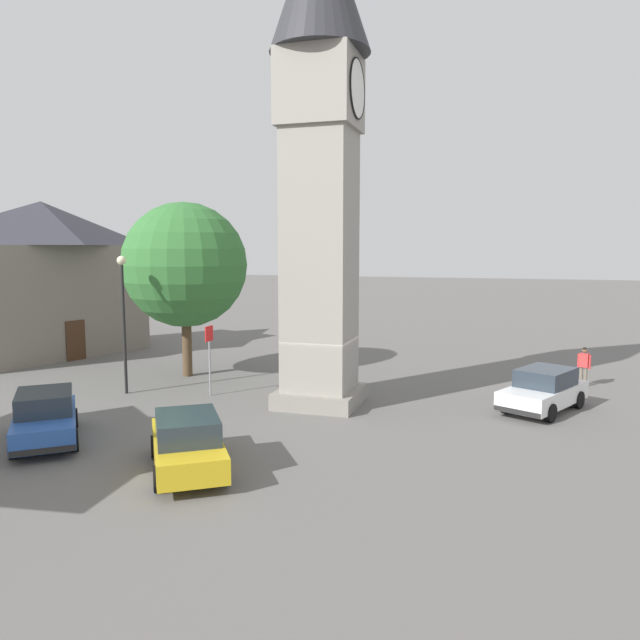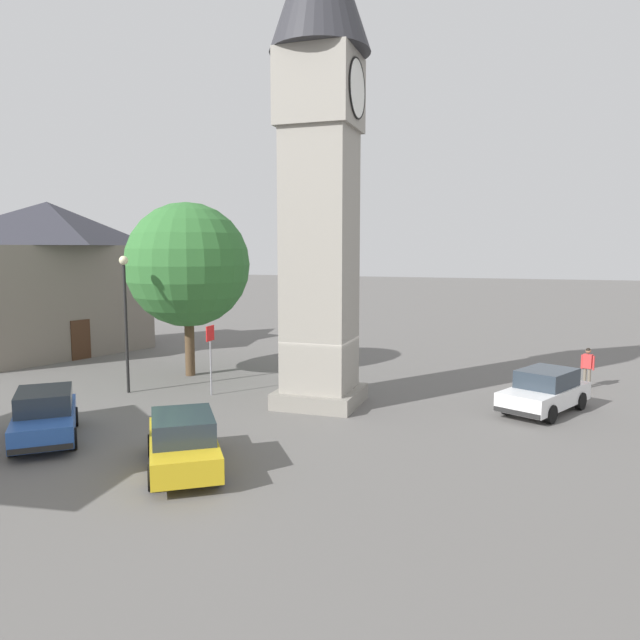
# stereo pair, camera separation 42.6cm
# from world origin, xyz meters

# --- Properties ---
(ground_plane) EXTENTS (200.00, 200.00, 0.00)m
(ground_plane) POSITION_xyz_m (0.00, 0.00, 0.00)
(ground_plane) COLOR #605E5B
(clock_tower) EXTENTS (3.60, 3.60, 18.11)m
(clock_tower) POSITION_xyz_m (0.00, 0.00, 10.55)
(clock_tower) COLOR gray
(clock_tower) RESTS_ON ground
(car_blue_kerb) EXTENTS (4.25, 3.93, 1.53)m
(car_blue_kerb) POSITION_xyz_m (-6.67, 6.66, 0.76)
(car_blue_kerb) COLOR #2D5BB7
(car_blue_kerb) RESTS_ON ground
(car_silver_kerb) EXTENTS (4.45, 3.37, 1.53)m
(car_silver_kerb) POSITION_xyz_m (1.57, -7.99, 0.76)
(car_silver_kerb) COLOR white
(car_silver_kerb) RESTS_ON ground
(car_red_corner) EXTENTS (4.36, 3.71, 1.53)m
(car_red_corner) POSITION_xyz_m (-7.52, 1.32, 0.76)
(car_red_corner) COLOR gold
(car_red_corner) RESTS_ON ground
(pedestrian) EXTENTS (0.35, 0.52, 1.69)m
(pedestrian) POSITION_xyz_m (6.18, -9.83, 1.01)
(pedestrian) COLOR #706656
(pedestrian) RESTS_ON ground
(tree) EXTENTS (5.62, 5.62, 7.91)m
(tree) POSITION_xyz_m (3.02, 7.34, 5.09)
(tree) COLOR brown
(tree) RESTS_ON ground
(building_shop_left) EXTENTS (11.31, 8.24, 8.33)m
(building_shop_left) POSITION_xyz_m (5.50, 17.36, 4.25)
(building_shop_left) COLOR slate
(building_shop_left) RESTS_ON ground
(lamp_post) EXTENTS (0.36, 0.36, 5.55)m
(lamp_post) POSITION_xyz_m (-0.72, 8.00, 3.66)
(lamp_post) COLOR black
(lamp_post) RESTS_ON ground
(road_sign) EXTENTS (0.60, 0.07, 2.80)m
(road_sign) POSITION_xyz_m (-0.03, 4.58, 1.90)
(road_sign) COLOR gray
(road_sign) RESTS_ON ground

